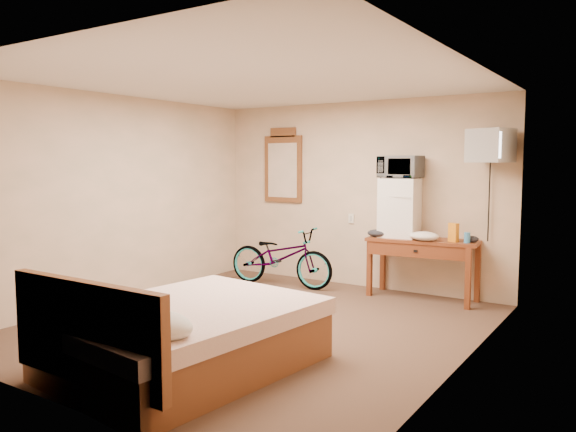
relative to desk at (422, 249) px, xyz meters
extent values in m
plane|color=#4B3225|center=(-1.03, -2.00, -0.63)|extent=(4.60, 4.60, 0.00)
plane|color=silver|center=(-1.03, -2.00, 1.87)|extent=(4.60, 4.60, 0.00)
cube|color=tan|center=(-1.03, 0.30, 0.62)|extent=(4.20, 0.04, 2.50)
cube|color=tan|center=(-1.03, -4.30, 0.62)|extent=(4.20, 0.04, 2.50)
cube|color=tan|center=(-3.13, -2.00, 0.62)|extent=(0.04, 4.60, 2.50)
cube|color=tan|center=(1.07, -2.00, 0.62)|extent=(0.04, 4.60, 2.50)
cube|color=silver|center=(-1.11, 0.29, 0.29)|extent=(0.08, 0.01, 0.13)
cube|color=brown|center=(0.00, 0.04, 0.10)|extent=(1.38, 0.64, 0.04)
cube|color=brown|center=(-0.62, -0.17, -0.27)|extent=(0.06, 0.06, 0.71)
cube|color=brown|center=(0.62, -0.17, -0.27)|extent=(0.06, 0.06, 0.71)
cube|color=brown|center=(-0.62, 0.25, -0.27)|extent=(0.06, 0.06, 0.71)
cube|color=brown|center=(0.62, 0.25, -0.27)|extent=(0.06, 0.06, 0.71)
cube|color=brown|center=(0.00, -0.19, 0.00)|extent=(1.21, 0.16, 0.16)
cube|color=black|center=(0.00, -0.21, 0.00)|extent=(0.05, 0.02, 0.03)
cube|color=white|center=(-0.32, 0.06, 0.49)|extent=(0.49, 0.47, 0.74)
cube|color=#A6A5A0|center=(-0.32, -0.16, 0.64)|extent=(0.45, 0.01, 0.00)
cylinder|color=#A6A5A0|center=(-0.48, -0.16, 0.45)|extent=(0.02, 0.02, 0.27)
imported|color=white|center=(-0.32, 0.06, 1.00)|extent=(0.52, 0.36, 0.28)
cube|color=orange|center=(0.39, -0.02, 0.23)|extent=(0.13, 0.10, 0.22)
cylinder|color=#3987C3|center=(0.55, -0.02, 0.18)|extent=(0.07, 0.07, 0.12)
ellipsoid|color=beige|center=(0.07, -0.12, 0.18)|extent=(0.35, 0.27, 0.11)
ellipsoid|color=black|center=(-0.54, -0.12, 0.17)|extent=(0.26, 0.19, 0.10)
ellipsoid|color=black|center=(0.58, 0.06, 0.16)|extent=(0.17, 0.14, 0.08)
cube|color=black|center=(0.77, 0.28, 1.16)|extent=(0.14, 0.02, 0.14)
cylinder|color=black|center=(0.77, 0.24, 1.16)|extent=(0.05, 0.30, 0.05)
cube|color=#A6A5A0|center=(0.77, 0.02, 1.25)|extent=(0.53, 0.49, 0.38)
cube|color=white|center=(0.77, -0.17, 1.25)|extent=(0.35, 0.13, 0.29)
cube|color=black|center=(0.77, 0.20, 1.25)|extent=(0.26, 0.10, 0.24)
cube|color=brown|center=(-2.22, 0.27, 0.96)|extent=(0.64, 0.04, 0.96)
cube|color=brown|center=(-2.22, 0.27, 1.49)|extent=(0.42, 0.04, 0.14)
cube|color=white|center=(-2.22, 0.25, 0.94)|extent=(0.50, 0.01, 0.79)
imported|color=black|center=(-1.87, -0.31, -0.22)|extent=(1.58, 0.67, 0.81)
cube|color=brown|center=(-0.79, -3.30, -0.43)|extent=(1.71, 2.15, 0.40)
cube|color=beige|center=(-0.79, -3.30, -0.18)|extent=(1.75, 2.19, 0.14)
cube|color=brown|center=(-0.79, -4.26, -0.08)|extent=(1.50, 0.08, 0.70)
ellipsoid|color=beige|center=(-1.14, -3.95, -0.05)|extent=(0.57, 0.35, 0.20)
ellipsoid|color=beige|center=(-0.44, -3.95, -0.05)|extent=(0.57, 0.35, 0.20)
camera|label=1|loc=(2.35, -6.59, 1.05)|focal=35.00mm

